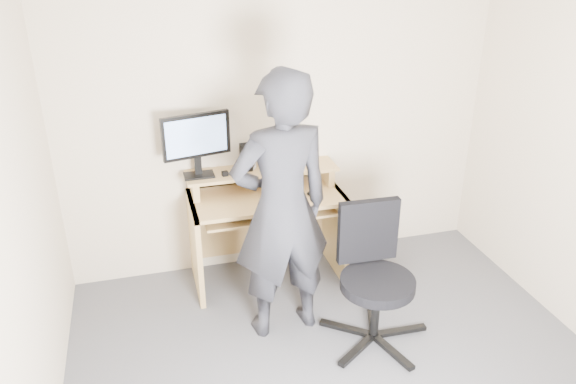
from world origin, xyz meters
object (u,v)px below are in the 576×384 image
office_chair (374,271)px  person (282,209)px  desk (265,214)px  monitor (196,140)px

office_chair → person: (-0.58, 0.26, 0.42)m
office_chair → desk: bearing=120.0°
desk → person: size_ratio=0.63×
office_chair → person: bearing=157.8°
desk → office_chair: size_ratio=1.25×
desk → monitor: (-0.50, 0.06, 0.66)m
desk → monitor: bearing=173.1°
desk → office_chair: bearing=-61.7°
monitor → person: person is taller
person → desk: bearing=-101.2°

